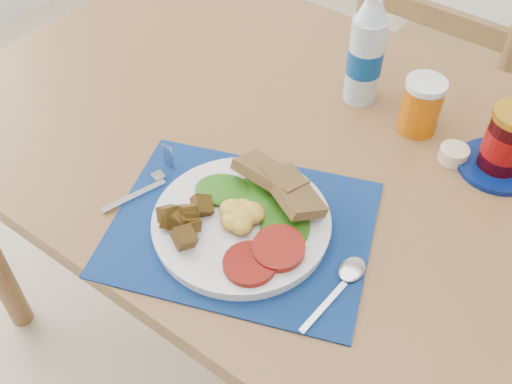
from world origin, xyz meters
TOP-DOWN VIEW (x-y plane):
  - table at (0.00, 0.20)m, footprint 1.40×0.90m
  - chair_far at (0.04, 0.88)m, footprint 0.45×0.43m
  - placemat at (0.06, -0.04)m, footprint 0.51×0.45m
  - breakfast_plate at (0.05, -0.04)m, footprint 0.29×0.29m
  - fork at (-0.13, -0.05)m, footprint 0.05×0.17m
  - spoon at (0.25, -0.03)m, footprint 0.04×0.16m
  - water_bottle at (0.04, 0.39)m, footprint 0.07×0.07m
  - juice_glass at (0.17, 0.37)m, footprint 0.07×0.07m
  - ramekin at (0.27, 0.32)m, footprint 0.05×0.05m
  - jam_on_saucer at (0.34, 0.35)m, footprint 0.14×0.14m

SIDE VIEW (x-z plane):
  - chair_far at x=0.04m, z-range 0.00..1.20m
  - table at x=0.00m, z-range 0.29..1.04m
  - placemat at x=0.06m, z-range 0.75..0.75m
  - fork at x=-0.13m, z-range 0.75..0.76m
  - spoon at x=0.25m, z-range 0.75..0.76m
  - ramekin at x=0.27m, z-range 0.75..0.78m
  - breakfast_plate at x=0.05m, z-range 0.74..0.81m
  - juice_glass at x=0.17m, z-range 0.75..0.85m
  - jam_on_saucer at x=0.34m, z-range 0.74..0.87m
  - water_bottle at x=0.04m, z-range 0.74..0.97m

